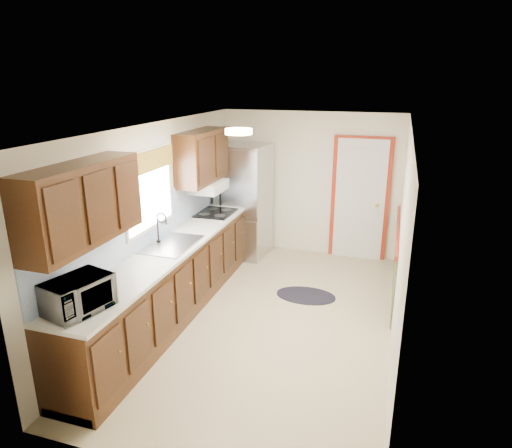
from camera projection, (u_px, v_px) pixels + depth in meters
The scene contains 8 objects.
room_shell at pixel (269, 229), 5.42m from camera, with size 3.20×5.20×2.52m.
kitchen_run at pixel (166, 257), 5.63m from camera, with size 0.63×4.00×2.20m.
back_wall_trim at pixel (367, 211), 7.24m from camera, with size 1.12×2.30×2.08m.
ceiling_fixture at pixel (239, 131), 4.96m from camera, with size 0.30×0.30×0.06m, color #FFD88C.
microwave at pixel (78, 291), 4.01m from camera, with size 0.56×0.31×0.38m, color white.
refrigerator at pixel (244, 201), 7.65m from camera, with size 0.84×0.81×1.89m.
rug at pixel (306, 295), 6.39m from camera, with size 0.83×0.54×0.01m, color black.
cooktop at pixel (216, 213), 6.95m from camera, with size 0.51×0.62×0.02m, color black.
Camera 1 is at (1.39, -4.95, 2.93)m, focal length 32.00 mm.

